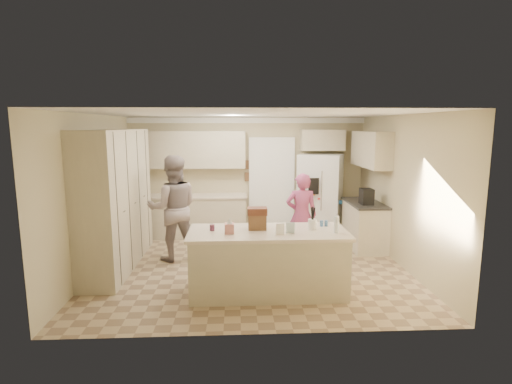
{
  "coord_description": "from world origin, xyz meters",
  "views": [
    {
      "loc": [
        -0.25,
        -6.62,
        2.41
      ],
      "look_at": [
        0.1,
        0.35,
        1.25
      ],
      "focal_mm": 28.0,
      "sensor_mm": 36.0,
      "label": 1
    }
  ],
  "objects_px": {
    "island_base": "(268,263)",
    "dollhouse_body": "(257,222)",
    "coffee_maker": "(367,196)",
    "tissue_box": "(229,228)",
    "utensil_crock": "(312,224)",
    "teen_boy": "(173,208)",
    "teen_girl": "(301,216)",
    "refrigerator": "(320,195)"
  },
  "relations": [
    {
      "from": "utensil_crock",
      "to": "teen_boy",
      "type": "relative_size",
      "value": 0.08
    },
    {
      "from": "island_base",
      "to": "coffee_maker",
      "type": "bearing_deg",
      "value": 42.83
    },
    {
      "from": "coffee_maker",
      "to": "utensil_crock",
      "type": "bearing_deg",
      "value": -127.12
    },
    {
      "from": "refrigerator",
      "to": "teen_girl",
      "type": "relative_size",
      "value": 1.15
    },
    {
      "from": "dollhouse_body",
      "to": "refrigerator",
      "type": "bearing_deg",
      "value": 62.64
    },
    {
      "from": "teen_boy",
      "to": "tissue_box",
      "type": "bearing_deg",
      "value": 110.44
    },
    {
      "from": "utensil_crock",
      "to": "teen_girl",
      "type": "distance_m",
      "value": 1.54
    },
    {
      "from": "tissue_box",
      "to": "teen_girl",
      "type": "xyz_separation_m",
      "value": [
        1.29,
        1.68,
        -0.21
      ]
    },
    {
      "from": "island_base",
      "to": "dollhouse_body",
      "type": "relative_size",
      "value": 8.46
    },
    {
      "from": "tissue_box",
      "to": "coffee_maker",
      "type": "bearing_deg",
      "value": 37.57
    },
    {
      "from": "utensil_crock",
      "to": "teen_girl",
      "type": "height_order",
      "value": "teen_girl"
    },
    {
      "from": "utensil_crock",
      "to": "tissue_box",
      "type": "height_order",
      "value": "utensil_crock"
    },
    {
      "from": "teen_boy",
      "to": "refrigerator",
      "type": "bearing_deg",
      "value": -164.16
    },
    {
      "from": "dollhouse_body",
      "to": "teen_boy",
      "type": "relative_size",
      "value": 0.14
    },
    {
      "from": "coffee_maker",
      "to": "refrigerator",
      "type": "bearing_deg",
      "value": 118.08
    },
    {
      "from": "utensil_crock",
      "to": "dollhouse_body",
      "type": "distance_m",
      "value": 0.8
    },
    {
      "from": "island_base",
      "to": "utensil_crock",
      "type": "xyz_separation_m",
      "value": [
        0.65,
        0.05,
        0.56
      ]
    },
    {
      "from": "teen_girl",
      "to": "utensil_crock",
      "type": "bearing_deg",
      "value": 90.14
    },
    {
      "from": "tissue_box",
      "to": "dollhouse_body",
      "type": "relative_size",
      "value": 0.54
    },
    {
      "from": "coffee_maker",
      "to": "tissue_box",
      "type": "relative_size",
      "value": 2.14
    },
    {
      "from": "utensil_crock",
      "to": "teen_boy",
      "type": "xyz_separation_m",
      "value": [
        -2.24,
        1.51,
        -0.05
      ]
    },
    {
      "from": "coffee_maker",
      "to": "island_base",
      "type": "bearing_deg",
      "value": -137.17
    },
    {
      "from": "tissue_box",
      "to": "teen_boy",
      "type": "distance_m",
      "value": 1.96
    },
    {
      "from": "refrigerator",
      "to": "teen_boy",
      "type": "height_order",
      "value": "teen_boy"
    },
    {
      "from": "refrigerator",
      "to": "coffee_maker",
      "type": "distance_m",
      "value": 1.38
    },
    {
      "from": "coffee_maker",
      "to": "teen_boy",
      "type": "distance_m",
      "value": 3.65
    },
    {
      "from": "refrigerator",
      "to": "dollhouse_body",
      "type": "distance_m",
      "value": 3.39
    },
    {
      "from": "coffee_maker",
      "to": "dollhouse_body",
      "type": "relative_size",
      "value": 1.15
    },
    {
      "from": "tissue_box",
      "to": "utensil_crock",
      "type": "bearing_deg",
      "value": 7.13
    },
    {
      "from": "utensil_crock",
      "to": "tissue_box",
      "type": "bearing_deg",
      "value": -172.87
    },
    {
      "from": "refrigerator",
      "to": "dollhouse_body",
      "type": "height_order",
      "value": "refrigerator"
    },
    {
      "from": "refrigerator",
      "to": "island_base",
      "type": "xyz_separation_m",
      "value": [
        -1.41,
        -3.11,
        -0.46
      ]
    },
    {
      "from": "teen_girl",
      "to": "tissue_box",
      "type": "bearing_deg",
      "value": 55.97
    },
    {
      "from": "island_base",
      "to": "dollhouse_body",
      "type": "bearing_deg",
      "value": 146.31
    },
    {
      "from": "coffee_maker",
      "to": "teen_boy",
      "type": "relative_size",
      "value": 0.16
    },
    {
      "from": "tissue_box",
      "to": "teen_boy",
      "type": "height_order",
      "value": "teen_boy"
    },
    {
      "from": "teen_boy",
      "to": "utensil_crock",
      "type": "bearing_deg",
      "value": 134.45
    },
    {
      "from": "teen_girl",
      "to": "teen_boy",
      "type": "bearing_deg",
      "value": 4.04
    },
    {
      "from": "island_base",
      "to": "tissue_box",
      "type": "bearing_deg",
      "value": -169.7
    },
    {
      "from": "refrigerator",
      "to": "island_base",
      "type": "height_order",
      "value": "refrigerator"
    },
    {
      "from": "refrigerator",
      "to": "coffee_maker",
      "type": "height_order",
      "value": "refrigerator"
    },
    {
      "from": "coffee_maker",
      "to": "tissue_box",
      "type": "bearing_deg",
      "value": -142.43
    }
  ]
}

